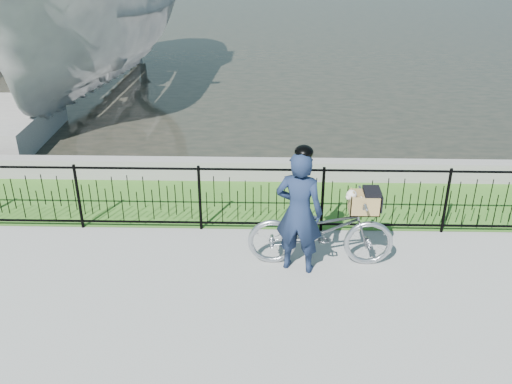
{
  "coord_description": "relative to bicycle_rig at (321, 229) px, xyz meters",
  "views": [
    {
      "loc": [
        0.12,
        -6.65,
        4.82
      ],
      "look_at": [
        -0.07,
        1.0,
        1.0
      ],
      "focal_mm": 40.0,
      "sensor_mm": 36.0,
      "label": 1
    }
  ],
  "objects": [
    {
      "name": "cyclist",
      "position": [
        -0.35,
        -0.15,
        0.38
      ],
      "size": [
        0.78,
        0.61,
        1.95
      ],
      "color": "#16223D",
      "rests_on": "ground"
    },
    {
      "name": "quay_wall",
      "position": [
        -0.91,
        2.96,
        -0.38
      ],
      "size": [
        60.0,
        0.3,
        0.4
      ],
      "primitive_type": "cube",
      "color": "gray",
      "rests_on": "ground"
    },
    {
      "name": "fence",
      "position": [
        -0.91,
        0.96,
        -0.0
      ],
      "size": [
        14.0,
        0.06,
        1.15
      ],
      "primitive_type": null,
      "color": "black",
      "rests_on": "ground"
    },
    {
      "name": "boat_near",
      "position": [
        -5.61,
        8.23,
        1.6
      ],
      "size": [
        4.97,
        11.11,
        5.97
      ],
      "color": "#ACACAC",
      "rests_on": "water"
    },
    {
      "name": "grass_strip",
      "position": [
        -0.91,
        1.96,
        -0.57
      ],
      "size": [
        60.0,
        2.0,
        0.01
      ],
      "primitive_type": "cube",
      "color": "#3A6C21",
      "rests_on": "ground"
    },
    {
      "name": "ground",
      "position": [
        -0.91,
        -0.64,
        -0.58
      ],
      "size": [
        120.0,
        120.0,
        0.0
      ],
      "primitive_type": "plane",
      "color": "gray",
      "rests_on": "ground"
    },
    {
      "name": "bicycle_rig",
      "position": [
        0.0,
        0.0,
        0.0
      ],
      "size": [
        2.16,
        0.75,
        1.26
      ],
      "color": "#A0A4AC",
      "rests_on": "ground"
    }
  ]
}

